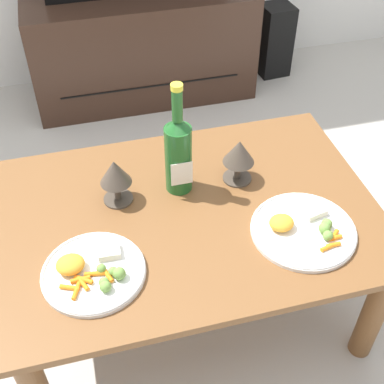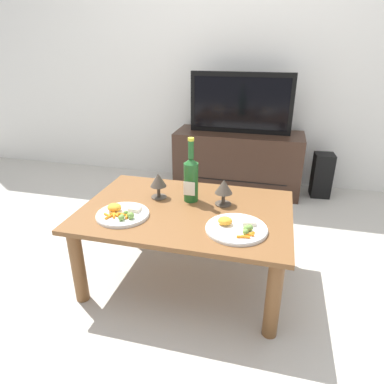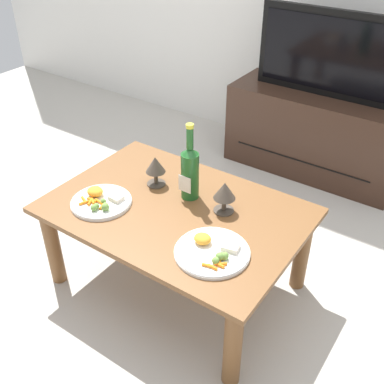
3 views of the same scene
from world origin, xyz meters
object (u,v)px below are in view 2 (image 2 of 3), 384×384
dinner_plate_left (122,214)px  floor_speaker (322,175)px  dinner_plate_right (237,228)px  goblet_right (224,188)px  tv_screen (241,103)px  tv_stand (238,162)px  goblet_left (158,181)px  dining_table (186,221)px  wine_bottle (191,177)px

dinner_plate_left → floor_speaker: bearing=53.9°
floor_speaker → dinner_plate_right: bearing=-114.5°
goblet_right → dinner_plate_left: size_ratio=0.54×
floor_speaker → tv_screen: bearing=178.0°
tv_stand → goblet_right: goblet_right is taller
goblet_right → goblet_left: bearing=-180.0°
tv_screen → floor_speaker: size_ratio=2.23×
tv_stand → floor_speaker: bearing=2.7°
tv_screen → dinner_plate_right: size_ratio=2.95×
dining_table → goblet_right: 0.27m
tv_stand → goblet_left: size_ratio=7.57×
tv_stand → wine_bottle: 1.31m
tv_stand → dining_table: bearing=-94.6°
dining_table → tv_screen: bearing=85.4°
wine_bottle → goblet_left: wine_bottle is taller
wine_bottle → tv_screen: bearing=84.9°
floor_speaker → goblet_right: size_ratio=2.67×
tv_screen → goblet_right: 1.30m
tv_stand → goblet_right: bearing=-86.7°
tv_screen → goblet_right: size_ratio=5.96×
dining_table → goblet_right: goblet_right is taller
dining_table → dinner_plate_left: bearing=-151.7°
dining_table → floor_speaker: bearing=58.9°
tv_stand → tv_screen: tv_screen is taller
tv_stand → dinner_plate_left: (-0.41, -1.54, 0.19)m
tv_stand → floor_speaker: tv_stand is taller
dining_table → wine_bottle: size_ratio=3.08×
tv_stand → tv_screen: 0.52m
tv_screen → floor_speaker: 0.95m
tv_stand → dinner_plate_right: (0.18, -1.54, 0.19)m
floor_speaker → wine_bottle: 1.61m
tv_screen → floor_speaker: tv_screen is taller
dinner_plate_right → tv_stand: bearing=96.7°
tv_stand → floor_speaker: 0.75m
tv_screen → dinner_plate_left: tv_screen is taller
dining_table → tv_stand: tv_stand is taller
tv_stand → wine_bottle: bearing=-95.1°
dining_table → tv_stand: 1.39m
dining_table → tv_stand: (0.11, 1.38, -0.10)m
floor_speaker → goblet_right: bearing=-121.9°
dining_table → tv_screen: tv_screen is taller
dinner_plate_right → floor_speaker: bearing=70.4°
goblet_left → dinner_plate_left: goblet_left is taller
dining_table → dinner_plate_right: 0.34m
dinner_plate_left → goblet_right: bearing=28.7°
dining_table → dinner_plate_right: size_ratio=3.77×
goblet_left → dinner_plate_right: size_ratio=0.50×
tv_stand → dinner_plate_left: bearing=-104.8°
goblet_left → goblet_right: (0.37, 0.00, -0.00)m
goblet_left → dinner_plate_right: goblet_left is taller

